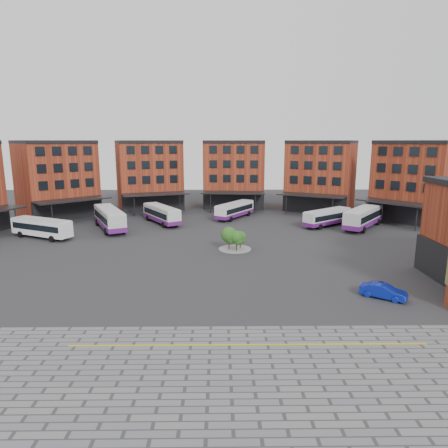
{
  "coord_description": "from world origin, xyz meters",
  "views": [
    {
      "loc": [
        -0.07,
        -40.43,
        14.49
      ],
      "look_at": [
        0.51,
        9.79,
        4.0
      ],
      "focal_mm": 32.0,
      "sensor_mm": 36.0,
      "label": 1
    }
  ],
  "objects_px": {
    "bus_b": "(110,218)",
    "bus_e": "(327,217)",
    "bus_f": "(364,217)",
    "blue_car": "(383,291)",
    "bus_a": "(41,227)",
    "tree_island": "(234,238)",
    "bus_d": "(235,210)",
    "bus_c": "(161,214)"
  },
  "relations": [
    {
      "from": "tree_island",
      "to": "bus_c",
      "type": "bearing_deg",
      "value": 124.19
    },
    {
      "from": "bus_a",
      "to": "bus_c",
      "type": "distance_m",
      "value": 19.82
    },
    {
      "from": "bus_b",
      "to": "bus_c",
      "type": "distance_m",
      "value": 9.32
    },
    {
      "from": "tree_island",
      "to": "bus_d",
      "type": "distance_m",
      "value": 22.94
    },
    {
      "from": "blue_car",
      "to": "tree_island",
      "type": "bearing_deg",
      "value": 72.71
    },
    {
      "from": "bus_a",
      "to": "blue_car",
      "type": "distance_m",
      "value": 48.76
    },
    {
      "from": "bus_f",
      "to": "blue_car",
      "type": "xyz_separation_m",
      "value": [
        -8.95,
        -30.67,
        -1.19
      ]
    },
    {
      "from": "bus_b",
      "to": "bus_e",
      "type": "relative_size",
      "value": 1.3
    },
    {
      "from": "tree_island",
      "to": "bus_d",
      "type": "bearing_deg",
      "value": 87.57
    },
    {
      "from": "bus_c",
      "to": "blue_car",
      "type": "relative_size",
      "value": 2.58
    },
    {
      "from": "bus_f",
      "to": "tree_island",
      "type": "bearing_deg",
      "value": -110.91
    },
    {
      "from": "bus_d",
      "to": "blue_car",
      "type": "relative_size",
      "value": 2.44
    },
    {
      "from": "bus_d",
      "to": "bus_f",
      "type": "bearing_deg",
      "value": 9.76
    },
    {
      "from": "bus_d",
      "to": "bus_f",
      "type": "xyz_separation_m",
      "value": [
        21.4,
        -9.09,
        0.26
      ]
    },
    {
      "from": "bus_b",
      "to": "bus_e",
      "type": "xyz_separation_m",
      "value": [
        36.93,
        2.33,
        -0.35
      ]
    },
    {
      "from": "bus_b",
      "to": "bus_d",
      "type": "height_order",
      "value": "bus_b"
    },
    {
      "from": "bus_a",
      "to": "blue_car",
      "type": "relative_size",
      "value": 2.5
    },
    {
      "from": "bus_a",
      "to": "bus_d",
      "type": "height_order",
      "value": "bus_d"
    },
    {
      "from": "bus_c",
      "to": "bus_f",
      "type": "xyz_separation_m",
      "value": [
        34.68,
        -4.29,
        0.18
      ]
    },
    {
      "from": "bus_a",
      "to": "bus_c",
      "type": "bearing_deg",
      "value": -30.6
    },
    {
      "from": "bus_a",
      "to": "bus_e",
      "type": "xyz_separation_m",
      "value": [
        45.64,
        8.2,
        -0.19
      ]
    },
    {
      "from": "bus_a",
      "to": "bus_e",
      "type": "height_order",
      "value": "bus_a"
    },
    {
      "from": "tree_island",
      "to": "blue_car",
      "type": "distance_m",
      "value": 21.56
    },
    {
      "from": "bus_e",
      "to": "bus_f",
      "type": "relative_size",
      "value": 0.84
    },
    {
      "from": "bus_e",
      "to": "blue_car",
      "type": "distance_m",
      "value": 32.53
    },
    {
      "from": "bus_d",
      "to": "blue_car",
      "type": "distance_m",
      "value": 41.67
    },
    {
      "from": "bus_b",
      "to": "bus_e",
      "type": "distance_m",
      "value": 37.0
    },
    {
      "from": "bus_b",
      "to": "bus_d",
      "type": "distance_m",
      "value": 23.32
    },
    {
      "from": "bus_c",
      "to": "bus_d",
      "type": "height_order",
      "value": "bus_c"
    },
    {
      "from": "blue_car",
      "to": "bus_c",
      "type": "bearing_deg",
      "value": 70.51
    },
    {
      "from": "tree_island",
      "to": "bus_a",
      "type": "xyz_separation_m",
      "value": [
        -28.92,
        7.32,
        0.02
      ]
    },
    {
      "from": "bus_a",
      "to": "blue_car",
      "type": "xyz_separation_m",
      "value": [
        42.34,
        -24.16,
        -1.07
      ]
    },
    {
      "from": "bus_c",
      "to": "bus_a",
      "type": "bearing_deg",
      "value": -178.35
    },
    {
      "from": "tree_island",
      "to": "bus_a",
      "type": "bearing_deg",
      "value": 165.8
    },
    {
      "from": "blue_car",
      "to": "bus_a",
      "type": "bearing_deg",
      "value": 94.45
    },
    {
      "from": "bus_b",
      "to": "blue_car",
      "type": "distance_m",
      "value": 45.1
    },
    {
      "from": "bus_a",
      "to": "bus_f",
      "type": "bearing_deg",
      "value": -56.4
    },
    {
      "from": "bus_a",
      "to": "bus_d",
      "type": "xyz_separation_m",
      "value": [
        29.89,
        15.6,
        -0.14
      ]
    },
    {
      "from": "bus_c",
      "to": "blue_car",
      "type": "bearing_deg",
      "value": -85.03
    },
    {
      "from": "bus_d",
      "to": "bus_f",
      "type": "distance_m",
      "value": 23.25
    },
    {
      "from": "bus_b",
      "to": "bus_f",
      "type": "distance_m",
      "value": 42.59
    },
    {
      "from": "tree_island",
      "to": "bus_e",
      "type": "xyz_separation_m",
      "value": [
        16.72,
        15.51,
        -0.17
      ]
    }
  ]
}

